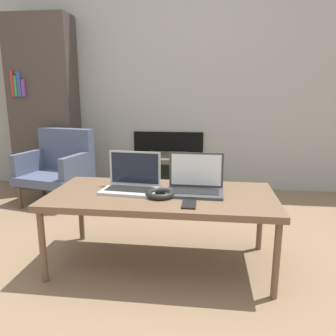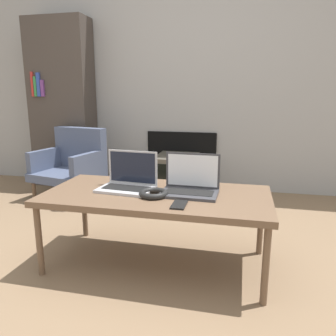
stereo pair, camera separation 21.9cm
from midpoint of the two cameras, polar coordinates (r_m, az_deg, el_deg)
The scene contains 10 objects.
ground_plane at distance 1.83m, azimuth -6.31°, elevation -21.26°, with size 14.00×14.00×0.00m, color #7A6047.
wall_back at distance 3.58m, azimuth 1.15°, elevation 17.07°, with size 7.00×0.08×2.60m.
table at distance 1.93m, azimuth -4.36°, elevation -5.40°, with size 1.31×0.63×0.45m.
laptop_left at distance 2.00m, azimuth -9.46°, elevation -2.41°, with size 0.34×0.25×0.23m.
laptop_right at distance 1.93m, azimuth 1.54°, elevation -2.81°, with size 0.33×0.22×0.23m.
headphones at distance 1.85m, azimuth -4.67°, elevation -4.56°, with size 0.17×0.17×0.03m.
phone at distance 1.72m, azimuth 0.05°, elevation -6.37°, with size 0.07×0.14×0.01m.
tv at distance 3.40m, azimuth -2.34°, elevation -1.16°, with size 0.41×0.50×0.40m.
armchair at distance 3.37m, azimuth -20.23°, elevation 0.68°, with size 0.68×0.64×0.69m.
bookshelf at distance 3.83m, azimuth -22.30°, elevation 10.10°, with size 0.67×0.32×1.81m.
Camera 1 is at (0.26, -1.49, 1.02)m, focal length 35.00 mm.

